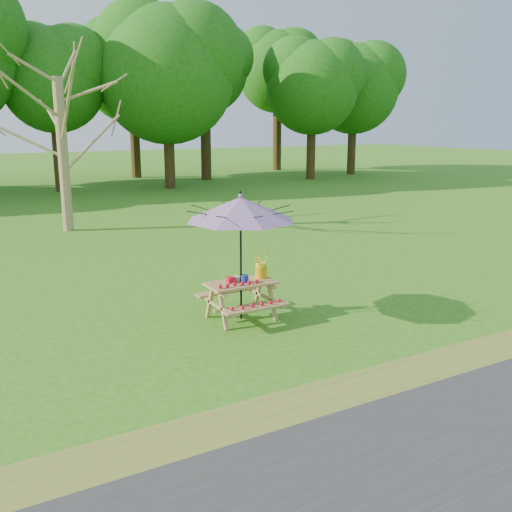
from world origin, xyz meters
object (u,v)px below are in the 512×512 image
bare_tree (52,8)px  flower_bucket (261,264)px  picnic_table (241,301)px  patio_umbrella (241,209)px

bare_tree → flower_bucket: size_ratio=23.10×
flower_bucket → picnic_table: bearing=-170.6°
picnic_table → patio_umbrella: (0.00, 0.00, 1.62)m
picnic_table → patio_umbrella: patio_umbrella is taller
bare_tree → picnic_table: bearing=-85.3°
picnic_table → flower_bucket: bearing=9.4°
bare_tree → flower_bucket: 11.57m
patio_umbrella → bare_tree: bearing=94.7°
patio_umbrella → flower_bucket: 1.12m
bare_tree → picnic_table: 11.90m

